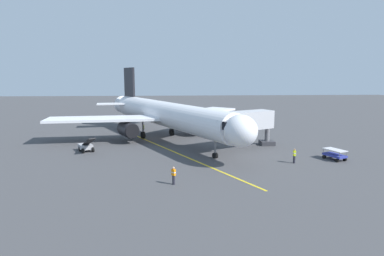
# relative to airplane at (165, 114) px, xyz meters

# --- Properties ---
(ground_plane) EXTENTS (220.00, 220.00, 0.00)m
(ground_plane) POSITION_rel_airplane_xyz_m (1.75, -1.01, -4.00)
(ground_plane) COLOR #424244
(apron_lead_in_line) EXTENTS (18.51, 35.68, 0.01)m
(apron_lead_in_line) POSITION_rel_airplane_xyz_m (-0.13, 6.25, -4.00)
(apron_lead_in_line) COLOR yellow
(apron_lead_in_line) RESTS_ON ground
(airplane) EXTENTS (31.43, 37.36, 11.50)m
(airplane) POSITION_rel_airplane_xyz_m (0.00, 0.00, 0.00)
(airplane) COLOR white
(airplane) RESTS_ON ground
(jet_bridge) EXTENTS (10.98, 7.34, 5.40)m
(jet_bridge) POSITION_rel_airplane_xyz_m (-9.93, 7.58, -0.24)
(jet_bridge) COLOR #B7B7BC
(jet_bridge) RESTS_ON ground
(ground_crew_marshaller) EXTENTS (0.27, 0.41, 1.71)m
(ground_crew_marshaller) POSITION_rel_airplane_xyz_m (-15.14, 15.10, -3.12)
(ground_crew_marshaller) COLOR #23232D
(ground_crew_marshaller) RESTS_ON ground
(ground_crew_wing_walker) EXTENTS (0.46, 0.46, 1.71)m
(ground_crew_wing_walker) POSITION_rel_airplane_xyz_m (-1.09, 21.68, -3.12)
(ground_crew_wing_walker) COLOR #23232D
(ground_crew_wing_walker) RESTS_ON ground
(ground_crew_loader) EXTENTS (0.42, 0.47, 1.71)m
(ground_crew_loader) POSITION_rel_airplane_xyz_m (3.83, -5.59, -3.12)
(ground_crew_loader) COLOR #23232D
(ground_crew_loader) RESTS_ON ground
(baggage_cart_near_nose) EXTENTS (2.31, 2.93, 1.27)m
(baggage_cart_near_nose) POSITION_rel_airplane_xyz_m (-20.57, 13.96, -3.35)
(baggage_cart_near_nose) COLOR #2D3899
(baggage_cart_near_nose) RESTS_ON ground
(belt_loader_portside) EXTENTS (3.27, 4.58, 2.32)m
(belt_loader_portside) POSITION_rel_airplane_xyz_m (10.42, 7.47, -3.29)
(belt_loader_portside) COLOR #9E9EA3
(belt_loader_portside) RESTS_ON ground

